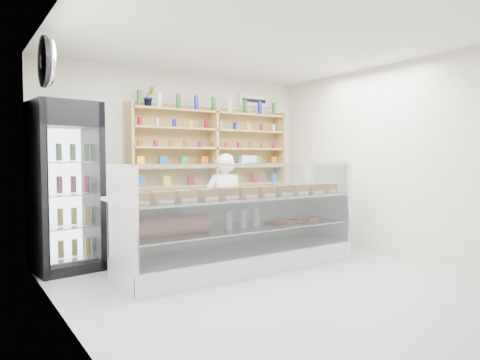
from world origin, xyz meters
TOP-DOWN VIEW (x-y plane):
  - room at (0.00, 0.00)m, footprint 5.00×5.00m
  - display_counter at (0.04, 0.89)m, footprint 3.18×0.95m
  - shop_worker at (0.22, 1.58)m, footprint 0.64×0.52m
  - drinks_cooler at (-1.85, 2.09)m, footprint 0.86×0.84m
  - wall_shelving at (0.50, 2.34)m, footprint 2.84×0.28m
  - potted_plant at (-0.60, 2.34)m, footprint 0.19×0.16m
  - security_mirror at (-2.17, 1.20)m, footprint 0.15×0.50m
  - wall_sign at (1.40, 2.47)m, footprint 0.62×0.03m

SIDE VIEW (x-z plane):
  - display_counter at x=0.04m, z-range -0.32..1.07m
  - shop_worker at x=0.22m, z-range 0.00..1.51m
  - drinks_cooler at x=-1.85m, z-range 0.00..2.16m
  - room at x=0.00m, z-range -1.10..3.90m
  - wall_shelving at x=0.50m, z-range 0.93..2.26m
  - potted_plant at x=-0.60m, z-range 2.20..2.50m
  - security_mirror at x=-2.17m, z-range 2.20..2.70m
  - wall_sign at x=1.40m, z-range 2.35..2.55m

